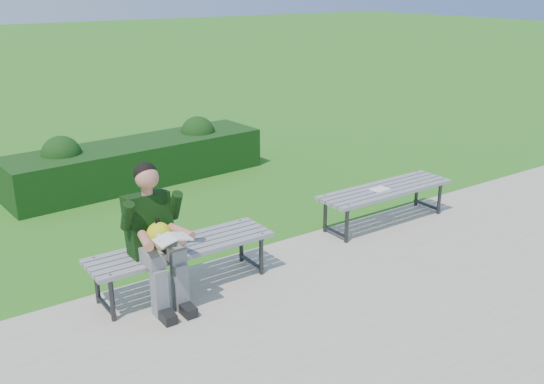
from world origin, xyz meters
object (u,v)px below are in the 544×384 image
bench_left (182,251)px  paper_sheet (380,189)px  hedge (137,160)px  bench_right (385,192)px  seated_boy (155,232)px

bench_left → paper_sheet: 2.69m
bench_left → hedge: bearing=73.8°
bench_left → paper_sheet: size_ratio=7.95×
bench_left → bench_right: same height
bench_right → hedge: bearing=118.8°
seated_boy → paper_sheet: bearing=3.7°
hedge → seated_boy: 3.73m
bench_right → seated_boy: size_ratio=1.37×
bench_left → paper_sheet: bearing=2.2°
bench_right → bench_left: bearing=-177.9°
hedge → seated_boy: seated_boy is taller
bench_right → seated_boy: seated_boy is taller
hedge → bench_left: 3.53m
bench_right → paper_sheet: 0.12m
hedge → bench_left: size_ratio=2.16×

